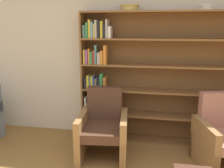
# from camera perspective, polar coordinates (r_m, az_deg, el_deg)

# --- Properties ---
(wall_back) EXTENTS (12.00, 0.06, 2.75)m
(wall_back) POSITION_cam_1_polar(r_m,az_deg,el_deg) (3.86, 6.09, 7.65)
(wall_back) COLOR beige
(wall_back) RESTS_ON ground
(bookshelf) EXTENTS (2.44, 0.30, 1.95)m
(bookshelf) POSITION_cam_1_polar(r_m,az_deg,el_deg) (3.75, 8.55, 1.31)
(bookshelf) COLOR brown
(bookshelf) RESTS_ON ground
(bowl_olive) EXTENTS (0.28, 0.28, 0.08)m
(bowl_olive) POSITION_cam_1_polar(r_m,az_deg,el_deg) (3.68, 4.04, 17.07)
(bowl_olive) COLOR tan
(bowl_olive) RESTS_ON bookshelf
(bowl_stoneware) EXTENTS (0.18, 0.18, 0.07)m
(bowl_stoneware) POSITION_cam_1_polar(r_m,az_deg,el_deg) (3.71, 20.77, 16.13)
(bowl_stoneware) COLOR silver
(bowl_stoneware) RESTS_ON bookshelf
(armchair_leather) EXTENTS (0.70, 0.74, 0.92)m
(armchair_leather) POSITION_cam_1_polar(r_m,az_deg,el_deg) (3.40, -2.01, -10.08)
(armchair_leather) COLOR olive
(armchair_leather) RESTS_ON ground
(armchair_cushioned) EXTENTS (0.79, 0.82, 0.92)m
(armchair_cushioned) POSITION_cam_1_polar(r_m,az_deg,el_deg) (3.44, 24.31, -11.01)
(armchair_cushioned) COLOR olive
(armchair_cushioned) RESTS_ON ground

